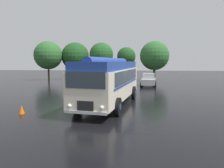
# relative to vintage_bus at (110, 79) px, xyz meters

# --- Properties ---
(ground_plane) EXTENTS (120.00, 120.00, 0.00)m
(ground_plane) POSITION_rel_vintage_bus_xyz_m (0.13, -0.29, -1.89)
(ground_plane) COLOR black
(vintage_bus) EXTENTS (4.10, 10.36, 3.49)m
(vintage_bus) POSITION_rel_vintage_bus_xyz_m (0.00, 0.00, 0.00)
(vintage_bus) COLOR silver
(vintage_bus) RESTS_ON ground
(car_near_left) EXTENTS (2.32, 4.37, 1.66)m
(car_near_left) POSITION_rel_vintage_bus_xyz_m (-2.02, 12.59, -1.05)
(car_near_left) COLOR #B7BABF
(car_near_left) RESTS_ON ground
(car_mid_left) EXTENTS (1.97, 4.21, 1.66)m
(car_mid_left) POSITION_rel_vintage_bus_xyz_m (0.53, 13.24, -1.05)
(car_mid_left) COLOR #4C5156
(car_mid_left) RESTS_ON ground
(car_mid_right) EXTENTS (2.31, 4.37, 1.66)m
(car_mid_right) POSITION_rel_vintage_bus_xyz_m (3.77, 12.49, -1.05)
(car_mid_right) COLOR #B7BABF
(car_mid_right) RESTS_ON ground
(box_van) EXTENTS (2.74, 5.92, 2.50)m
(box_van) POSITION_rel_vintage_bus_xyz_m (-5.18, 13.85, -0.53)
(box_van) COLOR silver
(box_van) RESTS_ON ground
(tree_far_left) EXTENTS (4.72, 4.72, 6.57)m
(tree_far_left) POSITION_rel_vintage_bus_xyz_m (-12.32, 19.88, 2.31)
(tree_far_left) COLOR #4C3823
(tree_far_left) RESTS_ON ground
(tree_left_of_centre) EXTENTS (4.78, 4.78, 6.47)m
(tree_left_of_centre) POSITION_rel_vintage_bus_xyz_m (-8.20, 21.57, 2.12)
(tree_left_of_centre) COLOR #4C3823
(tree_left_of_centre) RESTS_ON ground
(tree_centre) EXTENTS (3.94, 3.94, 6.32)m
(tree_centre) POSITION_rel_vintage_bus_xyz_m (-3.50, 20.39, 2.40)
(tree_centre) COLOR #4C3823
(tree_centre) RESTS_ON ground
(tree_right_of_centre) EXTENTS (3.06, 3.06, 5.54)m
(tree_right_of_centre) POSITION_rel_vintage_bus_xyz_m (0.77, 20.34, 2.03)
(tree_right_of_centre) COLOR #4C3823
(tree_right_of_centre) RESTS_ON ground
(tree_far_right) EXTENTS (4.69, 4.69, 6.47)m
(tree_far_right) POSITION_rel_vintage_bus_xyz_m (5.32, 19.95, 2.28)
(tree_far_right) COLOR #4C3823
(tree_far_right) RESTS_ON ground
(traffic_cone) EXTENTS (0.36, 0.36, 0.55)m
(traffic_cone) POSITION_rel_vintage_bus_xyz_m (-5.18, -3.27, -1.62)
(traffic_cone) COLOR orange
(traffic_cone) RESTS_ON ground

